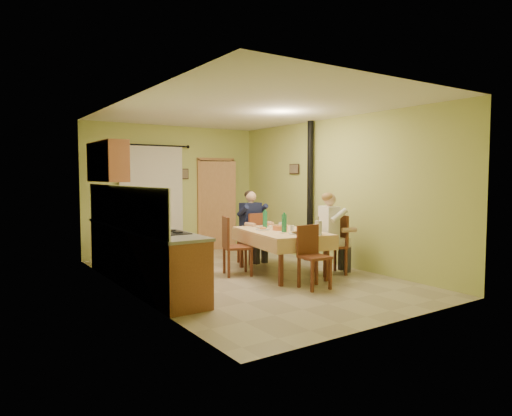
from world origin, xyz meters
TOP-DOWN VIEW (x-y plane):
  - floor at (0.00, 0.00)m, footprint 4.00×6.00m
  - room_shell at (0.00, 0.00)m, footprint 4.04×6.04m
  - kitchen_run at (-1.71, 0.40)m, footprint 0.64×3.64m
  - upper_cabinets at (-1.82, 1.70)m, footprint 0.35×1.40m
  - curtain at (-0.55, 2.90)m, footprint 1.70×0.07m
  - doorway at (1.04, 2.90)m, footprint 0.96×0.36m
  - dining_table at (0.61, -0.15)m, footprint 1.40×2.01m
  - tableware at (0.62, -0.25)m, footprint 0.68×1.67m
  - chair_far at (0.75, 0.98)m, footprint 0.46×0.46m
  - chair_near at (0.40, -1.24)m, footprint 0.42×0.42m
  - chair_right at (1.33, -0.63)m, footprint 0.57×0.57m
  - chair_left at (-0.08, 0.21)m, footprint 0.57×0.57m
  - man_far at (0.74, 0.99)m, footprint 0.60×0.49m
  - man_right at (1.32, -0.62)m, footprint 0.56×0.64m
  - stove_flue at (1.90, 0.60)m, footprint 0.24×0.24m
  - picture_back at (0.25, 2.97)m, footprint 0.19×0.03m
  - picture_right at (1.97, 1.20)m, footprint 0.03×0.31m

SIDE VIEW (x-z plane):
  - floor at x=0.00m, z-range -0.01..0.01m
  - chair_near at x=0.40m, z-range -0.19..0.77m
  - chair_far at x=0.75m, z-range -0.20..0.79m
  - chair_left at x=-0.08m, z-range -0.21..0.80m
  - chair_right at x=1.33m, z-range -0.22..0.81m
  - dining_table at x=0.61m, z-range 0.00..0.76m
  - kitchen_run at x=-1.71m, z-range -0.30..1.26m
  - tableware at x=0.62m, z-range 0.66..0.99m
  - man_far at x=0.74m, z-range 0.18..1.57m
  - man_right at x=1.32m, z-range 0.18..1.57m
  - stove_flue at x=1.90m, z-range -0.38..2.42m
  - doorway at x=1.04m, z-range -0.02..2.13m
  - curtain at x=-0.55m, z-range 0.15..2.37m
  - picture_back at x=0.25m, z-range 1.64..1.86m
  - room_shell at x=0.00m, z-range 0.41..3.23m
  - picture_right at x=1.97m, z-range 1.75..1.96m
  - upper_cabinets at x=-1.82m, z-range 1.60..2.30m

